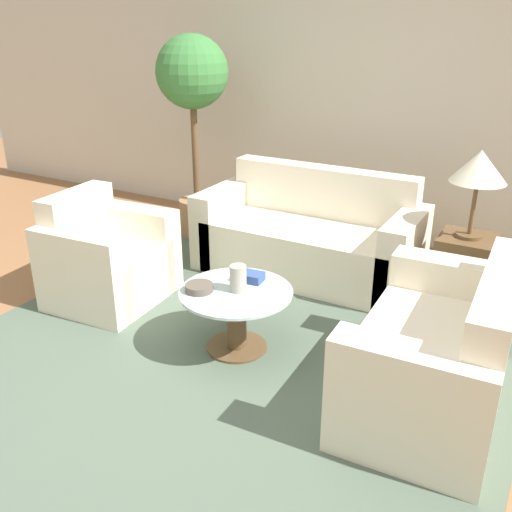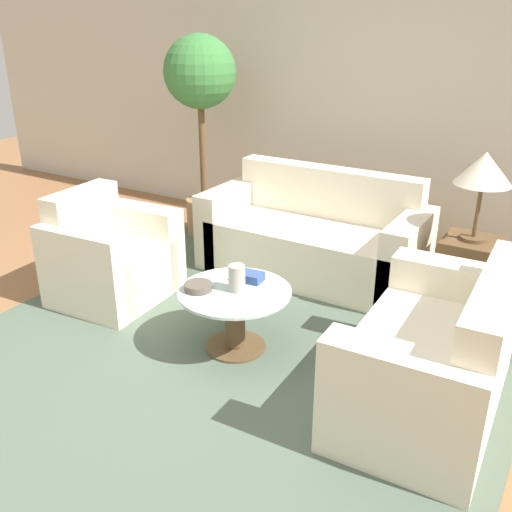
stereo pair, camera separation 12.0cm
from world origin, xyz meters
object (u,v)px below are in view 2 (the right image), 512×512
Objects in this scene: vase at (237,278)px; armchair at (109,260)px; sofa_main at (315,240)px; loveseat at (440,362)px; book_stack at (249,277)px; bowl at (198,287)px; coffee_table at (235,311)px; table_lamp at (484,171)px; potted_plant at (201,94)px.

armchair is at bearing 173.86° from vase.
sofa_main reaches higher than vase.
loveseat is 7.29× the size of book_stack.
loveseat reaches higher than book_stack.
bowl is 0.34m from book_stack.
coffee_table is 1.15× the size of table_lamp.
coffee_table is 2.38m from potted_plant.
book_stack is at bearing 93.75° from vase.
sofa_main is at bearing -135.31° from loveseat.
sofa_main is 1.33m from coffee_table.
book_stack is at bearing -92.82° from armchair.
potted_plant is 2.20m from book_stack.
table_lamp is 3.68× the size of vase.
vase is at bearing 31.00° from coffee_table.
potted_plant reaches higher than bowl.
potted_plant is at bearing 129.03° from book_stack.
coffee_table is at bearing -149.00° from vase.
potted_plant is 2.29m from vase.
armchair is 2.71m from table_lamp.
armchair reaches higher than bowl.
bowl is at bearing -130.22° from book_stack.
sofa_main is 1.69m from potted_plant.
sofa_main is at bearing 89.34° from book_stack.
sofa_main is 2.05× the size of armchair.
loveseat reaches higher than bowl.
potted_plant is (-1.31, 0.27, 1.04)m from sofa_main.
loveseat is 1.25m from coffee_table.
armchair is 4.77× the size of book_stack.
loveseat is 1.26m from vase.
potted_plant reaches higher than armchair.
coffee_table is at bearing -130.51° from table_lamp.
loveseat is 7.98× the size of vase.
book_stack is (1.41, -1.43, -0.88)m from potted_plant.
table_lamp is 1.70m from book_stack.
vase is at bearing -48.21° from potted_plant.
sofa_main reaches higher than book_stack.
bowl is 0.94× the size of book_stack.
book_stack reaches higher than coffee_table.
coffee_table is (-1.25, -0.06, -0.02)m from loveseat.
armchair is 0.47× the size of potted_plant.
bowl is (-0.20, -0.12, -0.06)m from vase.
sofa_main is 1.34× the size of loveseat.
book_stack is (-1.25, 0.11, 0.15)m from loveseat.
potted_plant reaches higher than vase.
book_stack is (-1.11, -1.14, -0.59)m from table_lamp.
loveseat is at bearing 2.71° from coffee_table.
armchair is at bearing -153.50° from table_lamp.
table_lamp is (1.21, -0.02, 0.74)m from sofa_main.
coffee_table is 4.24× the size of vase.
bowl is (-0.19, -0.12, 0.17)m from coffee_table.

